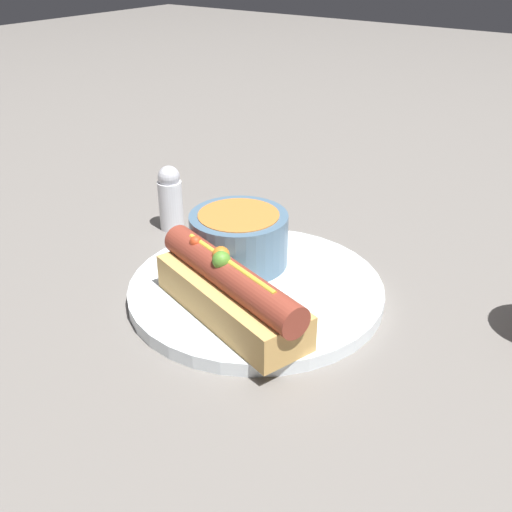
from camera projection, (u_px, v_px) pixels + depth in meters
name	position (u px, v px, depth m)	size (l,w,h in m)	color
ground_plane	(256.00, 295.00, 0.62)	(4.00, 4.00, 0.00)	slate
dinner_plate	(256.00, 290.00, 0.61)	(0.26, 0.26, 0.01)	white
hot_dog	(230.00, 291.00, 0.55)	(0.19, 0.11, 0.07)	tan
soup_bowl	(239.00, 236.00, 0.64)	(0.10, 0.10, 0.06)	slate
spoon	(220.00, 244.00, 0.68)	(0.11, 0.13, 0.01)	#B7B7BC
salt_shaker	(170.00, 198.00, 0.74)	(0.03, 0.03, 0.08)	silver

